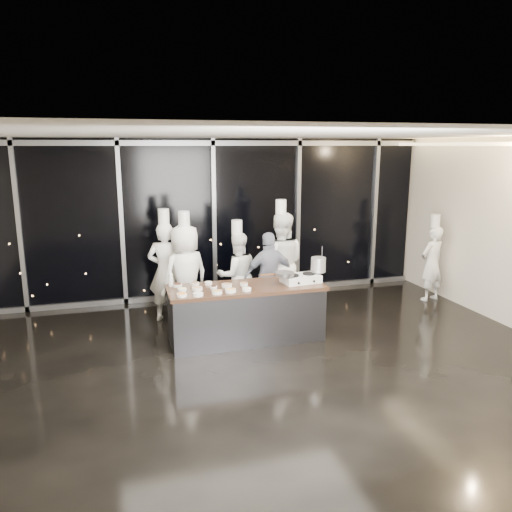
{
  "coord_description": "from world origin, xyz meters",
  "views": [
    {
      "loc": [
        -1.94,
        -6.39,
        3.06
      ],
      "look_at": [
        0.25,
        1.2,
        1.3
      ],
      "focal_mm": 35.0,
      "sensor_mm": 36.0,
      "label": 1
    }
  ],
  "objects_px": {
    "stock_pot": "(318,265)",
    "chef_center": "(237,275)",
    "chef_left": "(186,275)",
    "chef_right": "(280,263)",
    "chef_far_left": "(166,271)",
    "demo_counter": "(246,313)",
    "stove": "(301,278)",
    "frying_pan": "(284,274)",
    "chef_side": "(432,262)",
    "guest": "(270,277)"
  },
  "relations": [
    {
      "from": "stock_pot",
      "to": "chef_center",
      "type": "relative_size",
      "value": 0.13
    },
    {
      "from": "stock_pot",
      "to": "chef_center",
      "type": "xyz_separation_m",
      "value": [
        -1.08,
        1.14,
        -0.38
      ]
    },
    {
      "from": "chef_left",
      "to": "chef_right",
      "type": "height_order",
      "value": "chef_right"
    },
    {
      "from": "chef_left",
      "to": "chef_far_left",
      "type": "bearing_deg",
      "value": -71.84
    },
    {
      "from": "demo_counter",
      "to": "chef_right",
      "type": "distance_m",
      "value": 1.52
    },
    {
      "from": "stove",
      "to": "stock_pot",
      "type": "relative_size",
      "value": 2.65
    },
    {
      "from": "demo_counter",
      "to": "stove",
      "type": "relative_size",
      "value": 3.89
    },
    {
      "from": "stock_pot",
      "to": "frying_pan",
      "type": "bearing_deg",
      "value": -173.81
    },
    {
      "from": "chef_far_left",
      "to": "chef_center",
      "type": "distance_m",
      "value": 1.27
    },
    {
      "from": "demo_counter",
      "to": "chef_far_left",
      "type": "distance_m",
      "value": 1.77
    },
    {
      "from": "frying_pan",
      "to": "chef_right",
      "type": "bearing_deg",
      "value": 66.99
    },
    {
      "from": "chef_right",
      "to": "stock_pot",
      "type": "bearing_deg",
      "value": 122.28
    },
    {
      "from": "chef_right",
      "to": "stove",
      "type": "bearing_deg",
      "value": 105.57
    },
    {
      "from": "stock_pot",
      "to": "chef_side",
      "type": "bearing_deg",
      "value": 19.46
    },
    {
      "from": "chef_far_left",
      "to": "chef_right",
      "type": "height_order",
      "value": "chef_right"
    },
    {
      "from": "frying_pan",
      "to": "chef_center",
      "type": "xyz_separation_m",
      "value": [
        -0.46,
        1.21,
        -0.28
      ]
    },
    {
      "from": "guest",
      "to": "chef_right",
      "type": "distance_m",
      "value": 0.43
    },
    {
      "from": "chef_side",
      "to": "stock_pot",
      "type": "bearing_deg",
      "value": 3.85
    },
    {
      "from": "chef_far_left",
      "to": "chef_side",
      "type": "relative_size",
      "value": 1.15
    },
    {
      "from": "demo_counter",
      "to": "chef_center",
      "type": "xyz_separation_m",
      "value": [
        0.14,
        1.15,
        0.33
      ]
    },
    {
      "from": "stock_pot",
      "to": "chef_center",
      "type": "distance_m",
      "value": 1.62
    },
    {
      "from": "stock_pot",
      "to": "chef_far_left",
      "type": "height_order",
      "value": "chef_far_left"
    },
    {
      "from": "stove",
      "to": "chef_far_left",
      "type": "distance_m",
      "value": 2.42
    },
    {
      "from": "guest",
      "to": "chef_right",
      "type": "xyz_separation_m",
      "value": [
        0.29,
        0.27,
        0.16
      ]
    },
    {
      "from": "chef_left",
      "to": "chef_right",
      "type": "distance_m",
      "value": 1.75
    },
    {
      "from": "chef_far_left",
      "to": "guest",
      "type": "height_order",
      "value": "chef_far_left"
    },
    {
      "from": "frying_pan",
      "to": "chef_center",
      "type": "bearing_deg",
      "value": 104.14
    },
    {
      "from": "guest",
      "to": "stove",
      "type": "bearing_deg",
      "value": 106.64
    },
    {
      "from": "frying_pan",
      "to": "chef_center",
      "type": "distance_m",
      "value": 1.32
    },
    {
      "from": "chef_center",
      "to": "chef_side",
      "type": "bearing_deg",
      "value": 175.88
    },
    {
      "from": "frying_pan",
      "to": "stock_pot",
      "type": "bearing_deg",
      "value": -0.54
    },
    {
      "from": "chef_center",
      "to": "chef_far_left",
      "type": "bearing_deg",
      "value": -9.08
    },
    {
      "from": "chef_left",
      "to": "chef_center",
      "type": "bearing_deg",
      "value": 166.69
    },
    {
      "from": "chef_center",
      "to": "guest",
      "type": "xyz_separation_m",
      "value": [
        0.5,
        -0.34,
        0.01
      ]
    },
    {
      "from": "stock_pot",
      "to": "chef_far_left",
      "type": "relative_size",
      "value": 0.12
    },
    {
      "from": "frying_pan",
      "to": "chef_far_left",
      "type": "bearing_deg",
      "value": 134.97
    },
    {
      "from": "chef_side",
      "to": "demo_counter",
      "type": "bearing_deg",
      "value": -1.5
    },
    {
      "from": "stove",
      "to": "chef_left",
      "type": "relative_size",
      "value": 0.32
    },
    {
      "from": "demo_counter",
      "to": "chef_center",
      "type": "distance_m",
      "value": 1.21
    },
    {
      "from": "stock_pot",
      "to": "chef_left",
      "type": "xyz_separation_m",
      "value": [
        -2.03,
        0.96,
        -0.27
      ]
    },
    {
      "from": "stove",
      "to": "chef_side",
      "type": "relative_size",
      "value": 0.36
    },
    {
      "from": "guest",
      "to": "chef_side",
      "type": "height_order",
      "value": "chef_side"
    },
    {
      "from": "stove",
      "to": "frying_pan",
      "type": "xyz_separation_m",
      "value": [
        -0.3,
        -0.02,
        0.1
      ]
    },
    {
      "from": "chef_center",
      "to": "guest",
      "type": "bearing_deg",
      "value": 143.3
    },
    {
      "from": "frying_pan",
      "to": "guest",
      "type": "bearing_deg",
      "value": 80.52
    },
    {
      "from": "chef_center",
      "to": "chef_right",
      "type": "bearing_deg",
      "value": 172.7
    },
    {
      "from": "frying_pan",
      "to": "chef_left",
      "type": "relative_size",
      "value": 0.29
    },
    {
      "from": "chef_far_left",
      "to": "chef_right",
      "type": "bearing_deg",
      "value": -165.19
    },
    {
      "from": "stock_pot",
      "to": "chef_side",
      "type": "height_order",
      "value": "chef_side"
    },
    {
      "from": "demo_counter",
      "to": "chef_right",
      "type": "height_order",
      "value": "chef_right"
    }
  ]
}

